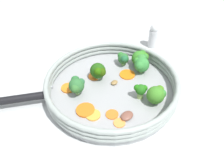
{
  "coord_description": "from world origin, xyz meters",
  "views": [
    {
      "loc": [
        -0.19,
        -0.4,
        0.43
      ],
      "look_at": [
        0.0,
        0.0,
        0.03
      ],
      "focal_mm": 35.0,
      "sensor_mm": 36.0,
      "label": 1
    }
  ],
  "objects": [
    {
      "name": "carrot_slice_1",
      "position": [
        -0.03,
        0.07,
        0.02
      ],
      "size": [
        0.04,
        0.04,
        0.0
      ],
      "primitive_type": "cylinder",
      "rotation": [
        0.0,
        0.0,
        1.45
      ],
      "color": "orange",
      "rests_on": "skillet"
    },
    {
      "name": "broccoli_floret_4",
      "position": [
        -0.09,
        0.02,
        0.05
      ],
      "size": [
        0.04,
        0.05,
        0.05
      ],
      "color": "#7CA25E",
      "rests_on": "skillet"
    },
    {
      "name": "skillet_rivet_left",
      "position": [
        -0.15,
        0.07,
        0.02
      ],
      "size": [
        0.01,
        0.01,
        0.01
      ],
      "primitive_type": "sphere",
      "color": "#8E919B",
      "rests_on": "skillet"
    },
    {
      "name": "broccoli_floret_1",
      "position": [
        0.08,
        0.08,
        0.04
      ],
      "size": [
        0.03,
        0.04,
        0.04
      ],
      "color": "#80B262",
      "rests_on": "skillet"
    },
    {
      "name": "broccoli_floret_5",
      "position": [
        -0.02,
        0.05,
        0.05
      ],
      "size": [
        0.04,
        0.05,
        0.05
      ],
      "color": "#89AB6F",
      "rests_on": "skillet"
    },
    {
      "name": "carrot_slice_4",
      "position": [
        -0.04,
        -0.09,
        0.02
      ],
      "size": [
        0.03,
        0.03,
        0.0
      ],
      "primitive_type": "cylinder",
      "rotation": [
        0.0,
        0.0,
        4.66
      ],
      "color": "orange",
      "rests_on": "skillet"
    },
    {
      "name": "broccoli_floret_6",
      "position": [
        0.08,
        -0.1,
        0.05
      ],
      "size": [
        0.05,
        0.05,
        0.05
      ],
      "color": "#7DA665",
      "rests_on": "skillet"
    },
    {
      "name": "skillet",
      "position": [
        0.0,
        0.0,
        0.01
      ],
      "size": [
        0.35,
        0.35,
        0.02
      ],
      "primitive_type": "cylinder",
      "color": "#939699",
      "rests_on": "ground_plane"
    },
    {
      "name": "salt_shaker",
      "position": [
        0.24,
        0.16,
        0.04
      ],
      "size": [
        0.03,
        0.03,
        0.09
      ],
      "color": "silver",
      "rests_on": "ground_plane"
    },
    {
      "name": "skillet_rivet_right",
      "position": [
        -0.17,
        0.0,
        0.02
      ],
      "size": [
        0.01,
        0.01,
        0.01
      ],
      "primitive_type": "sphere",
      "color": "#90919D",
      "rests_on": "skillet"
    },
    {
      "name": "mushroom_piece_1",
      "position": [
        -0.01,
        -0.11,
        0.02
      ],
      "size": [
        0.04,
        0.04,
        0.01
      ],
      "primitive_type": "ellipsoid",
      "rotation": [
        0.0,
        0.0,
        3.5
      ],
      "color": "brown",
      "rests_on": "skillet"
    },
    {
      "name": "broccoli_floret_3",
      "position": [
        0.11,
        0.03,
        0.05
      ],
      "size": [
        0.05,
        0.05,
        0.05
      ],
      "color": "#79A455",
      "rests_on": "skillet"
    },
    {
      "name": "carrot_slice_3",
      "position": [
        -0.04,
        -0.12,
        0.02
      ],
      "size": [
        0.04,
        0.04,
        0.0
      ],
      "primitive_type": "cylinder",
      "rotation": [
        0.0,
        0.0,
        2.03
      ],
      "color": "orange",
      "rests_on": "skillet"
    },
    {
      "name": "broccoli_floret_0",
      "position": [
        0.05,
        -0.06,
        0.05
      ],
      "size": [
        0.04,
        0.03,
        0.04
      ],
      "color": "#8DB25E",
      "rests_on": "skillet"
    },
    {
      "name": "skillet_handle",
      "position": [
        -0.28,
        0.06,
        0.03
      ],
      "size": [
        0.22,
        0.07,
        0.02
      ],
      "primitive_type": "cylinder",
      "rotation": [
        1.57,
        0.0,
        4.49
      ],
      "color": "black",
      "rests_on": "skillet"
    },
    {
      "name": "mushroom_piece_2",
      "position": [
        -0.02,
        0.09,
        0.02
      ],
      "size": [
        0.03,
        0.03,
        0.01
      ],
      "primitive_type": "ellipsoid",
      "rotation": [
        0.0,
        0.0,
        5.79
      ],
      "color": "brown",
      "rests_on": "skillet"
    },
    {
      "name": "mushroom_piece_0",
      "position": [
        0.01,
        0.01,
        0.02
      ],
      "size": [
        0.03,
        0.02,
        0.01
      ],
      "primitive_type": "ellipsoid",
      "rotation": [
        0.0,
        0.0,
        0.34
      ],
      "color": "olive",
      "rests_on": "skillet"
    },
    {
      "name": "skillet_rim_wall",
      "position": [
        0.0,
        0.0,
        0.04
      ],
      "size": [
        0.36,
        0.36,
        0.04
      ],
      "color": "#939E99",
      "rests_on": "skillet"
    },
    {
      "name": "ground_plane",
      "position": [
        0.0,
        0.0,
        0.0
      ],
      "size": [
        4.0,
        4.0,
        0.0
      ],
      "primitive_type": "plane",
      "color": "#B4B8B9"
    },
    {
      "name": "carrot_slice_0",
      "position": [
        -0.11,
        0.05,
        0.02
      ],
      "size": [
        0.05,
        0.05,
        0.01
      ],
      "primitive_type": "cylinder",
      "rotation": [
        0.0,
        0.0,
        6.11
      ],
      "color": "orange",
      "rests_on": "skillet"
    },
    {
      "name": "carrot_slice_6",
      "position": [
        -0.1,
        -0.05,
        0.02
      ],
      "size": [
        0.06,
        0.06,
        0.01
      ],
      "primitive_type": "cylinder",
      "rotation": [
        0.0,
        0.0,
        4.33
      ],
      "color": "orange",
      "rests_on": "skillet"
    },
    {
      "name": "broccoli_floret_2",
      "position": [
        0.12,
        0.06,
        0.05
      ],
      "size": [
        0.05,
        0.05,
        0.05
      ],
      "color": "#7BAB66",
      "rests_on": "skillet"
    },
    {
      "name": "carrot_slice_5",
      "position": [
        0.07,
        0.03,
        0.02
      ],
      "size": [
        0.06,
        0.06,
        0.0
      ],
      "primitive_type": "cylinder",
      "rotation": [
        0.0,
        0.0,
        0.29
      ],
      "color": "orange",
      "rests_on": "skillet"
    },
    {
      "name": "carrot_slice_2",
      "position": [
        -0.08,
        -0.07,
        0.02
      ],
      "size": [
        0.05,
        0.05,
        0.0
      ],
      "primitive_type": "cylinder",
      "rotation": [
        0.0,
        0.0,
        2.24
      ],
      "color": "#F39B37",
      "rests_on": "skillet"
    }
  ]
}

